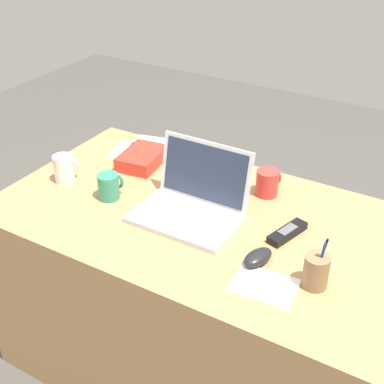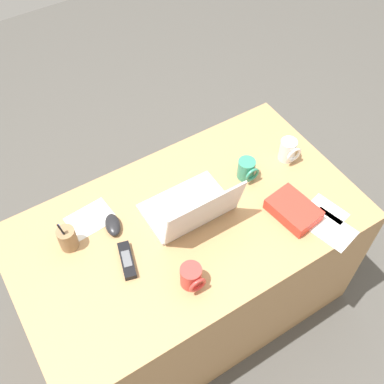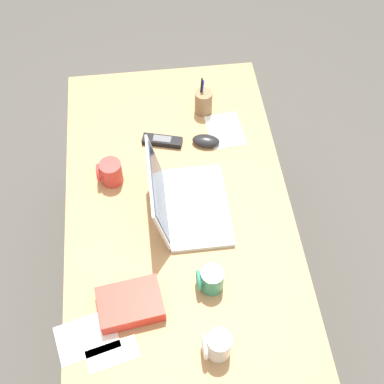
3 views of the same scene
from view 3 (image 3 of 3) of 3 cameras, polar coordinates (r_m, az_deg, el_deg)
ground_plane at (r=2.47m, az=-1.18°, el=-10.37°), size 6.00×6.00×0.00m
desk at (r=2.16m, az=-1.34°, el=-6.40°), size 1.39×0.79×0.71m
laptop at (r=1.80m, az=-0.80°, el=-1.09°), size 0.34×0.26×0.22m
computer_mouse at (r=2.01m, az=1.53°, el=5.59°), size 0.08×0.12×0.04m
coffee_mug_white at (r=1.57m, az=2.77°, el=-16.34°), size 0.07×0.08×0.10m
coffee_mug_tall at (r=1.90m, az=-8.87°, el=2.11°), size 0.08×0.09×0.09m
coffee_mug_spare at (r=1.65m, az=2.06°, el=-9.49°), size 0.07×0.08×0.09m
cordless_phone at (r=2.02m, az=-3.25°, el=5.58°), size 0.08×0.16×0.03m
pen_holder at (r=2.10m, az=1.25°, el=9.78°), size 0.07×0.07×0.16m
snack_bag at (r=1.65m, az=-6.73°, el=-11.99°), size 0.16×0.21×0.05m
paper_note_near_laptop at (r=1.66m, az=-11.35°, el=-15.20°), size 0.17×0.21×0.00m
paper_note_left at (r=1.63m, az=-8.63°, el=-17.02°), size 0.10×0.16×0.00m
paper_note_right at (r=2.07m, az=3.61°, el=6.71°), size 0.19×0.15×0.00m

